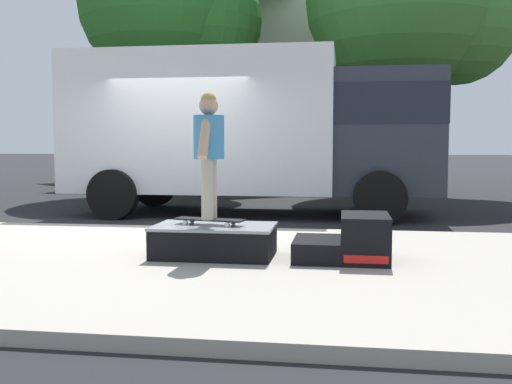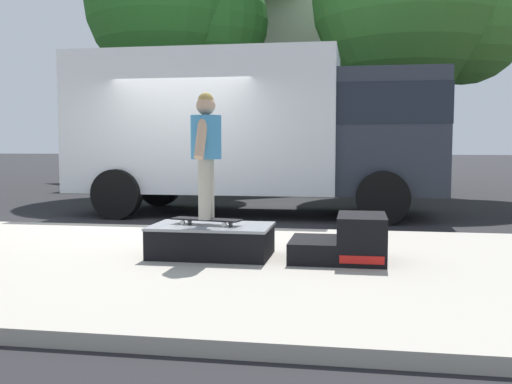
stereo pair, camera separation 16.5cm
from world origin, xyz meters
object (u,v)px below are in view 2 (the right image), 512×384
(street_tree_neighbour, at_px, (420,4))
(skate_box, at_px, (212,239))
(kicker_ramp, at_px, (347,241))
(skater_kid, at_px, (206,145))
(street_tree_main, at_px, (178,7))
(box_truck, at_px, (257,126))
(skateboard, at_px, (207,220))

(street_tree_neighbour, bearing_deg, skate_box, -107.80)
(kicker_ramp, relative_size, skater_kid, 0.73)
(skate_box, bearing_deg, street_tree_main, 108.98)
(skater_kid, bearing_deg, skate_box, 0.49)
(box_truck, relative_size, street_tree_main, 0.94)
(street_tree_neighbour, bearing_deg, street_tree_main, -175.57)
(box_truck, height_order, street_tree_main, street_tree_main)
(box_truck, bearing_deg, skater_kid, -86.84)
(skateboard, bearing_deg, skate_box, 0.49)
(kicker_ramp, xyz_separation_m, street_tree_main, (-4.61, 9.15, 4.63))
(skateboard, distance_m, box_truck, 5.12)
(box_truck, bearing_deg, kicker_ramp, -70.16)
(skateboard, bearing_deg, box_truck, 93.16)
(box_truck, distance_m, street_tree_neighbour, 6.61)
(skate_box, relative_size, box_truck, 0.19)
(box_truck, bearing_deg, street_tree_main, 124.01)
(skater_kid, bearing_deg, skateboard, 116.57)
(skate_box, height_order, street_tree_neighbour, street_tree_neighbour)
(skate_box, height_order, skater_kid, skater_kid)
(skate_box, bearing_deg, box_truck, 93.80)
(kicker_ramp, relative_size, box_truck, 0.14)
(skateboard, distance_m, street_tree_neighbour, 11.04)
(street_tree_main, bearing_deg, skateboard, -71.34)
(street_tree_neighbour, bearing_deg, skateboard, -108.10)
(skate_box, relative_size, street_tree_main, 0.18)
(skate_box, distance_m, skater_kid, 1.03)
(street_tree_neighbour, bearing_deg, kicker_ramp, -99.59)
(skateboard, bearing_deg, skater_kid, -63.43)
(street_tree_main, bearing_deg, skate_box, -71.02)
(kicker_ramp, xyz_separation_m, street_tree_neighbour, (1.63, 9.63, 4.59))
(skate_box, distance_m, street_tree_neighbour, 11.11)
(skateboard, bearing_deg, street_tree_main, 108.66)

